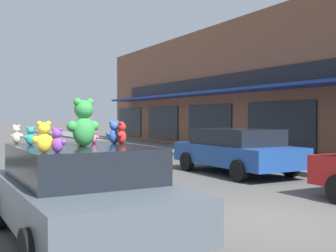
{
  "coord_description": "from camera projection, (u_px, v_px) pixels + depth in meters",
  "views": [
    {
      "loc": [
        -4.94,
        -5.51,
        1.79
      ],
      "look_at": [
        -0.6,
        2.46,
        1.58
      ],
      "focal_mm": 45.0,
      "sensor_mm": 36.0,
      "label": 1
    }
  ],
  "objects": [
    {
      "name": "plush_art_car",
      "position": [
        81.0,
        190.0,
        6.04
      ],
      "size": [
        2.16,
        4.21,
        1.36
      ],
      "rotation": [
        0.0,
        0.0,
        0.02
      ],
      "color": "#4C5660",
      "rests_on": "ground_plane"
    },
    {
      "name": "teddy_bear_cream",
      "position": [
        17.0,
        134.0,
        6.58
      ],
      "size": [
        0.2,
        0.2,
        0.3
      ],
      "rotation": [
        0.0,
        0.0,
        2.36
      ],
      "color": "beige",
      "rests_on": "plush_art_car"
    },
    {
      "name": "teddy_bear_black",
      "position": [
        82.0,
        137.0,
        6.19
      ],
      "size": [
        0.2,
        0.14,
        0.27
      ],
      "rotation": [
        0.0,
        0.0,
        3.48
      ],
      "color": "black",
      "rests_on": "plush_art_car"
    },
    {
      "name": "teddy_bear_purple",
      "position": [
        57.0,
        140.0,
        4.94
      ],
      "size": [
        0.2,
        0.19,
        0.29
      ],
      "rotation": [
        0.0,
        0.0,
        2.41
      ],
      "color": "purple",
      "rests_on": "plush_art_car"
    },
    {
      "name": "teddy_bear_teal",
      "position": [
        31.0,
        136.0,
        6.16
      ],
      "size": [
        0.21,
        0.14,
        0.28
      ],
      "rotation": [
        0.0,
        0.0,
        3.34
      ],
      "color": "teal",
      "rests_on": "plush_art_car"
    },
    {
      "name": "teddy_bear_red",
      "position": [
        121.0,
        133.0,
        6.48
      ],
      "size": [
        0.21,
        0.25,
        0.34
      ],
      "rotation": [
        0.0,
        0.0,
        4.13
      ],
      "color": "red",
      "rests_on": "plush_art_car"
    },
    {
      "name": "ground_plane",
      "position": [
        267.0,
        220.0,
        7.24
      ],
      "size": [
        260.0,
        260.0,
        0.0
      ],
      "primitive_type": "plane",
      "color": "#514F4C"
    },
    {
      "name": "teddy_bear_pink",
      "position": [
        94.0,
        136.0,
        6.64
      ],
      "size": [
        0.16,
        0.17,
        0.24
      ],
      "rotation": [
        0.0,
        0.0,
        2.29
      ],
      "color": "pink",
      "rests_on": "plush_art_car"
    },
    {
      "name": "teddy_bear_orange",
      "position": [
        81.0,
        132.0,
        6.95
      ],
      "size": [
        0.25,
        0.15,
        0.34
      ],
      "rotation": [
        0.0,
        0.0,
        3.19
      ],
      "color": "orange",
      "rests_on": "plush_art_car"
    },
    {
      "name": "parked_car_far_center",
      "position": [
        236.0,
        150.0,
        13.13
      ],
      "size": [
        2.12,
        4.4,
        1.41
      ],
      "color": "#1E4793",
      "rests_on": "ground_plane"
    },
    {
      "name": "teddy_bear_giant",
      "position": [
        84.0,
        123.0,
        5.99
      ],
      "size": [
        0.52,
        0.34,
        0.68
      ],
      "rotation": [
        0.0,
        0.0,
        3.33
      ],
      "color": "green",
      "rests_on": "plush_art_car"
    },
    {
      "name": "teddy_bear_blue",
      "position": [
        114.0,
        132.0,
        6.57
      ],
      "size": [
        0.27,
        0.2,
        0.36
      ],
      "rotation": [
        0.0,
        0.0,
        2.77
      ],
      "color": "blue",
      "rests_on": "plush_art_car"
    },
    {
      "name": "teddy_bear_yellow",
      "position": [
        44.0,
        137.0,
        4.91
      ],
      "size": [
        0.27,
        0.16,
        0.37
      ],
      "rotation": [
        0.0,
        0.0,
        3.13
      ],
      "color": "yellow",
      "rests_on": "plush_art_car"
    },
    {
      "name": "storefront_row",
      "position": [
        323.0,
        90.0,
        22.13
      ],
      "size": [
        12.34,
        30.84,
        6.44
      ],
      "color": "brown",
      "rests_on": "ground_plane"
    }
  ]
}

